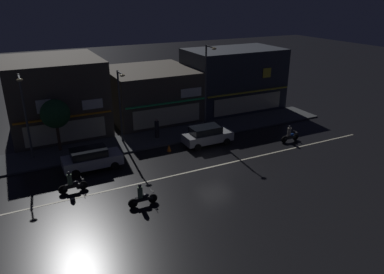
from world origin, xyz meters
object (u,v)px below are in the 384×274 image
object	(u,v)px
motorcycle_following	(290,135)
motorcycle_opposite_lane	(72,183)
streetlamp_mid	(120,100)
traffic_cone	(169,148)
streetlamp_east	(207,82)
parked_car_trailing	(207,135)
parked_car_near_kerb	(91,158)
pedestrian_on_sidewalk	(157,129)
streetlamp_west	(25,111)
motorcycle_lead	(142,196)

from	to	relation	value
motorcycle_following	motorcycle_opposite_lane	bearing A→B (deg)	-171.55
streetlamp_mid	traffic_cone	world-z (taller)	streetlamp_mid
streetlamp_mid	motorcycle_following	distance (m)	15.07
streetlamp_mid	motorcycle_following	size ratio (longest dim) A/B	3.30
streetlamp_east	motorcycle_following	bearing A→B (deg)	-45.55
streetlamp_mid	streetlamp_east	world-z (taller)	streetlamp_east
parked_car_trailing	motorcycle_following	bearing A→B (deg)	158.27
parked_car_near_kerb	motorcycle_opposite_lane	bearing A→B (deg)	-124.18
traffic_cone	pedestrian_on_sidewalk	bearing A→B (deg)	87.60
parked_car_near_kerb	motorcycle_opposite_lane	xyz separation A→B (m)	(-1.92, -2.83, -0.24)
parked_car_near_kerb	motorcycle_opposite_lane	distance (m)	3.43
motorcycle_opposite_lane	traffic_cone	bearing A→B (deg)	19.98
streetlamp_west	parked_car_trailing	size ratio (longest dim) A/B	1.57
parked_car_trailing	motorcycle_following	distance (m)	7.40
parked_car_trailing	motorcycle_following	xyz separation A→B (m)	(6.87, -2.74, -0.24)
streetlamp_east	motorcycle_opposite_lane	distance (m)	15.20
streetlamp_west	streetlamp_east	world-z (taller)	streetlamp_east
streetlamp_mid	motorcycle_following	bearing A→B (deg)	-25.29
streetlamp_west	motorcycle_opposite_lane	bearing A→B (deg)	-73.11
pedestrian_on_sidewalk	motorcycle_following	world-z (taller)	pedestrian_on_sidewalk
pedestrian_on_sidewalk	traffic_cone	world-z (taller)	pedestrian_on_sidewalk
traffic_cone	parked_car_trailing	bearing A→B (deg)	-2.41
streetlamp_mid	streetlamp_west	bearing A→B (deg)	-177.24
streetlamp_mid	parked_car_trailing	xyz separation A→B (m)	(6.44, -3.55, -3.03)
traffic_cone	motorcycle_opposite_lane	bearing A→B (deg)	-158.49
motorcycle_lead	motorcycle_following	distance (m)	15.73
parked_car_near_kerb	parked_car_trailing	size ratio (longest dim) A/B	1.00
parked_car_near_kerb	traffic_cone	bearing A→B (deg)	4.18
streetlamp_west	streetlamp_mid	distance (m)	7.42
streetlamp_east	traffic_cone	size ratio (longest dim) A/B	14.48
motorcycle_following	streetlamp_east	bearing A→B (deg)	141.61
motorcycle_lead	traffic_cone	xyz separation A→B (m)	(4.79, 6.96, -0.36)
pedestrian_on_sidewalk	traffic_cone	xyz separation A→B (m)	(-0.13, -3.02, -0.67)
parked_car_trailing	motorcycle_opposite_lane	bearing A→B (deg)	14.84
pedestrian_on_sidewalk	motorcycle_opposite_lane	distance (m)	10.61
traffic_cone	parked_car_near_kerb	bearing A→B (deg)	-175.82
streetlamp_west	motorcycle_following	xyz separation A→B (m)	(20.71, -5.93, -3.51)
streetlamp_mid	parked_car_near_kerb	xyz separation A→B (m)	(-3.56, -3.87, -3.03)
motorcycle_opposite_lane	traffic_cone	world-z (taller)	motorcycle_opposite_lane
streetlamp_west	streetlamp_mid	xyz separation A→B (m)	(7.41, 0.36, -0.24)
motorcycle_lead	streetlamp_mid	bearing A→B (deg)	-94.76
pedestrian_on_sidewalk	parked_car_trailing	xyz separation A→B (m)	(3.41, -3.17, -0.08)
motorcycle_opposite_lane	parked_car_near_kerb	bearing A→B (deg)	54.29
streetlamp_east	traffic_cone	xyz separation A→B (m)	(-4.98, -2.64, -4.50)
traffic_cone	motorcycle_following	bearing A→B (deg)	-15.51
streetlamp_west	motorcycle_lead	size ratio (longest dim) A/B	3.55
streetlamp_east	motorcycle_lead	bearing A→B (deg)	-135.50
motorcycle_following	streetlamp_mid	bearing A→B (deg)	161.88
motorcycle_following	pedestrian_on_sidewalk	bearing A→B (deg)	157.27
pedestrian_on_sidewalk	parked_car_near_kerb	xyz separation A→B (m)	(-6.59, -3.49, -0.08)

